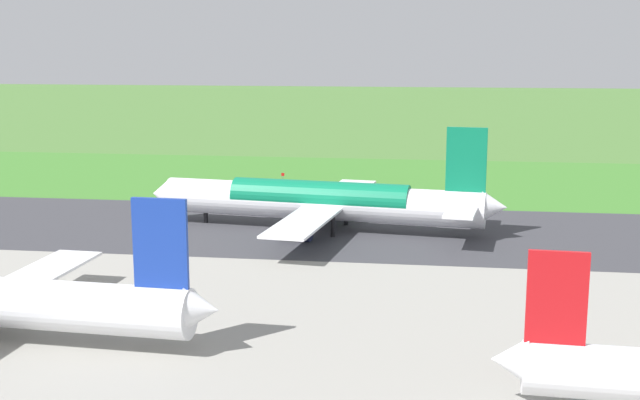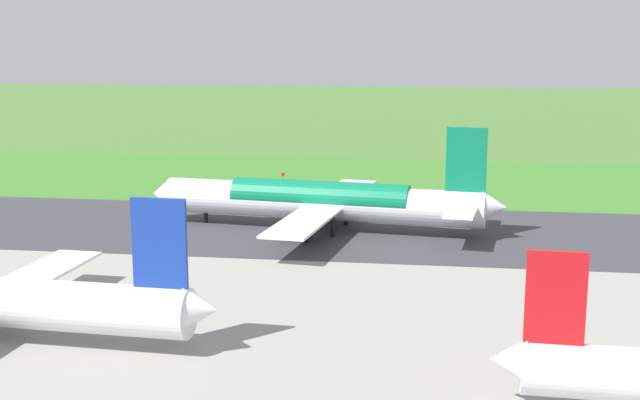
% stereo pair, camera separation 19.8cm
% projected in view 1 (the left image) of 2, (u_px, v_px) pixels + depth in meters
% --- Properties ---
extents(ground_plane, '(800.00, 800.00, 0.00)m').
position_uv_depth(ground_plane, '(273.00, 228.00, 122.37)').
color(ground_plane, '#477233').
extents(runway_asphalt, '(600.00, 35.85, 0.06)m').
position_uv_depth(runway_asphalt, '(273.00, 228.00, 122.36)').
color(runway_asphalt, '#38383D').
rests_on(runway_asphalt, ground).
extents(apron_concrete, '(440.00, 110.00, 0.05)m').
position_uv_depth(apron_concrete, '(144.00, 374.00, 68.50)').
color(apron_concrete, gray).
rests_on(apron_concrete, ground).
extents(grass_verge_foreground, '(600.00, 80.00, 0.04)m').
position_uv_depth(grass_verge_foreground, '(309.00, 187.00, 157.46)').
color(grass_verge_foreground, '#3C782B').
rests_on(grass_verge_foreground, ground).
extents(airliner_main, '(54.11, 44.41, 15.88)m').
position_uv_depth(airliner_main, '(322.00, 201.00, 120.48)').
color(airliner_main, white).
rests_on(airliner_main, ground).
extents(no_stopping_sign, '(0.60, 0.10, 2.41)m').
position_uv_depth(no_stopping_sign, '(283.00, 178.00, 159.12)').
color(no_stopping_sign, slate).
rests_on(no_stopping_sign, ground).
extents(traffic_cone_orange, '(0.40, 0.40, 0.55)m').
position_uv_depth(traffic_cone_orange, '(252.00, 187.00, 155.30)').
color(traffic_cone_orange, orange).
rests_on(traffic_cone_orange, ground).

